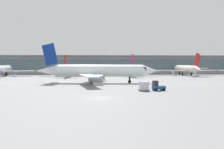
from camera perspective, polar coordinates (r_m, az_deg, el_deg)
name	(u,v)px	position (r m, az deg, el deg)	size (l,w,h in m)	color
ground_plane	(99,98)	(40.62, -2.98, -5.50)	(400.00, 400.00, 0.00)	gray
taxiway_centreline_stripe	(99,84)	(68.12, -2.94, -2.14)	(110.00, 0.36, 0.01)	yellow
terminal_concourse	(95,64)	(129.94, -4.06, 2.36)	(214.48, 11.00, 9.60)	#9EA3A8
gate_airplane_1	(1,69)	(115.25, -24.32, 1.12)	(28.00, 30.16, 9.99)	white
gate_airplane_2	(69,70)	(106.27, -9.97, 1.10)	(26.39, 28.32, 9.40)	silver
gate_airplane_3	(129,69)	(108.09, 3.90, 1.21)	(27.09, 29.05, 9.65)	white
gate_airplane_4	(186,69)	(117.43, 16.78, 1.27)	(28.05, 30.08, 9.99)	silver
taxiing_regional_jet	(98,71)	(69.94, -3.36, 0.80)	(34.56, 31.99, 11.44)	white
baggage_tug	(158,86)	(51.87, 10.57, -2.75)	(2.74, 1.86, 2.10)	#194C8C
cargo_dolly_lead	(144,86)	(50.85, 7.45, -2.65)	(2.26, 1.82, 1.94)	#595B60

